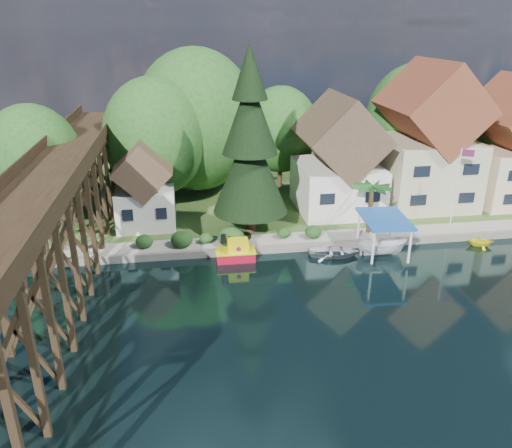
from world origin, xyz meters
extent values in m
plane|color=black|center=(0.00, 0.00, 0.00)|extent=(140.00, 140.00, 0.00)
cube|color=#335221|center=(0.00, 34.00, 0.25)|extent=(140.00, 52.00, 0.50)
cube|color=slate|center=(4.00, 8.00, 0.31)|extent=(60.00, 0.40, 0.62)
cube|color=gray|center=(6.00, 9.30, 0.53)|extent=(50.00, 2.60, 0.06)
cube|color=black|center=(-16.00, -6.40, 4.00)|extent=(4.00, 0.36, 8.00)
cube|color=black|center=(-16.00, -3.20, 4.00)|extent=(4.00, 0.36, 8.00)
cube|color=black|center=(-16.00, 0.00, 4.00)|extent=(4.00, 0.36, 8.00)
cube|color=black|center=(-16.00, 3.20, 4.00)|extent=(4.00, 0.36, 8.00)
cube|color=black|center=(-16.00, 6.40, 4.00)|extent=(4.00, 0.36, 8.00)
cube|color=black|center=(-16.00, 9.60, 4.00)|extent=(4.00, 0.36, 8.00)
cube|color=black|center=(-16.00, 12.80, 4.00)|extent=(4.00, 0.36, 8.00)
cube|color=black|center=(-16.00, 16.00, 4.00)|extent=(4.00, 0.36, 8.00)
cube|color=black|center=(-16.00, 19.20, 4.00)|extent=(4.00, 0.36, 8.00)
cube|color=black|center=(-16.00, 22.40, 4.00)|extent=(4.00, 0.36, 8.00)
cube|color=black|center=(-16.00, 25.60, 4.00)|extent=(4.00, 0.36, 8.00)
cube|color=black|center=(-17.75, 6.00, 8.05)|extent=(0.35, 44.00, 0.35)
cube|color=black|center=(-14.25, 6.00, 8.05)|extent=(0.35, 44.00, 0.35)
cube|color=black|center=(-16.00, 6.00, 8.35)|extent=(4.00, 44.00, 0.30)
cube|color=black|center=(-18.00, 6.00, 8.90)|extent=(0.12, 44.00, 0.80)
cube|color=black|center=(-14.00, 6.00, 8.90)|extent=(0.12, 44.00, 0.80)
cube|color=white|center=(7.00, 16.00, 2.75)|extent=(7.50, 8.00, 4.50)
cube|color=#4D3529|center=(7.00, 16.00, 7.70)|extent=(7.64, 8.64, 7.64)
cube|color=black|center=(4.90, 11.96, 2.98)|extent=(1.35, 0.08, 1.00)
cube|color=black|center=(9.10, 11.96, 2.98)|extent=(1.35, 0.08, 1.00)
cube|color=#BEB795|center=(16.00, 16.50, 3.75)|extent=(8.50, 8.50, 6.50)
cube|color=brown|center=(16.00, 16.50, 10.06)|extent=(8.65, 9.18, 8.65)
cube|color=black|center=(13.62, 12.21, 4.08)|extent=(1.53, 0.08, 1.00)
cube|color=black|center=(18.38, 12.21, 4.08)|extent=(1.53, 0.08, 1.00)
cube|color=beige|center=(25.00, 16.00, 3.25)|extent=(8.00, 8.00, 5.50)
cube|color=white|center=(-11.00, 14.50, 2.25)|extent=(5.00, 5.00, 3.50)
cube|color=#4D3529|center=(-11.00, 14.50, 5.80)|extent=(5.09, 5.40, 5.09)
cube|color=black|center=(-12.40, 11.96, 2.43)|extent=(0.90, 0.08, 1.00)
cube|color=black|center=(-9.60, 11.96, 2.43)|extent=(0.90, 0.08, 1.00)
cylinder|color=#382314|center=(-10.00, 19.00, 2.75)|extent=(0.50, 0.50, 4.50)
ellipsoid|color=#1D4D1B|center=(-10.00, 19.00, 7.50)|extent=(4.40, 4.40, 5.06)
cylinder|color=#382314|center=(-6.00, 23.00, 2.98)|extent=(0.50, 0.50, 4.95)
ellipsoid|color=#1D4D1B|center=(-6.00, 23.00, 8.20)|extent=(5.00, 5.00, 5.75)
cylinder|color=#382314|center=(3.00, 24.00, 2.52)|extent=(0.50, 0.50, 4.05)
ellipsoid|color=#1D4D1B|center=(3.00, 24.00, 6.80)|extent=(4.00, 4.00, 4.60)
cylinder|color=#382314|center=(18.00, 24.00, 2.75)|extent=(0.50, 0.50, 4.50)
ellipsoid|color=#1D4D1B|center=(18.00, 24.00, 7.50)|extent=(4.60, 4.60, 5.29)
cylinder|color=#382314|center=(26.00, 20.00, 2.30)|extent=(0.50, 0.50, 3.60)
ellipsoid|color=#1D4D1B|center=(26.00, 20.00, 6.10)|extent=(3.80, 3.80, 4.37)
cylinder|color=#382314|center=(-20.00, 15.00, 2.52)|extent=(0.50, 0.50, 4.05)
ellipsoid|color=#1D4D1B|center=(-20.00, 15.00, 6.80)|extent=(4.00, 4.00, 4.60)
ellipsoid|color=#163C15|center=(-8.00, 9.20, 1.27)|extent=(1.98, 1.98, 1.53)
ellipsoid|color=#163C15|center=(-6.00, 9.50, 1.09)|extent=(1.54, 1.54, 1.19)
ellipsoid|color=#163C15|center=(-4.00, 9.00, 1.35)|extent=(2.20, 2.20, 1.70)
ellipsoid|color=#163C15|center=(-11.00, 9.40, 1.18)|extent=(1.76, 1.76, 1.36)
ellipsoid|color=#163C15|center=(0.50, 9.60, 1.09)|extent=(1.54, 1.54, 1.19)
ellipsoid|color=#163C15|center=(3.00, 9.30, 1.18)|extent=(1.76, 1.76, 1.36)
cylinder|color=#382314|center=(-2.05, 11.53, 1.94)|extent=(0.87, 0.87, 2.88)
cone|color=black|center=(-2.05, 11.53, 6.27)|extent=(6.35, 6.35, 7.69)
cone|color=black|center=(-2.05, 11.53, 10.60)|extent=(4.62, 4.62, 6.25)
cone|color=black|center=(-2.05, 11.53, 13.96)|extent=(2.88, 2.88, 4.33)
cylinder|color=#382314|center=(8.03, 9.72, 2.47)|extent=(0.39, 0.39, 3.95)
ellipsoid|color=#16441A|center=(8.03, 9.72, 4.63)|extent=(3.72, 3.72, 0.90)
cylinder|color=white|center=(16.09, 10.50, 4.00)|extent=(0.10, 0.10, 7.00)
cube|color=#AE180C|center=(16.60, 10.28, 7.10)|extent=(0.93, 0.43, 0.60)
cube|color=#AC0B25|center=(-3.86, 7.13, 0.35)|extent=(3.04, 1.66, 0.80)
cube|color=yellow|center=(-3.86, 7.13, 0.78)|extent=(3.14, 1.76, 0.10)
cube|color=yellow|center=(-3.66, 7.13, 1.21)|extent=(1.63, 1.23, 1.01)
cylinder|color=black|center=(-4.76, 7.15, 1.86)|extent=(0.44, 0.44, 0.70)
cylinder|color=#920B47|center=(-3.67, 6.51, 1.21)|extent=(0.36, 0.09, 0.36)
cylinder|color=#920B47|center=(-3.65, 7.75, 1.21)|extent=(0.36, 0.09, 0.36)
cylinder|color=#920B47|center=(-2.85, 7.12, 1.21)|extent=(0.09, 0.36, 0.36)
imported|color=silver|center=(4.07, 6.73, 0.42)|extent=(4.49, 3.55, 0.84)
imported|color=white|center=(7.91, 6.29, 0.78)|extent=(4.17, 1.88, 1.56)
cube|color=#1A54AE|center=(7.91, 6.29, 3.13)|extent=(3.88, 5.30, 0.19)
cylinder|color=white|center=(9.12, 3.99, 1.72)|extent=(0.19, 0.19, 2.82)
cylinder|color=white|center=(9.50, 8.36, 1.72)|extent=(0.19, 0.19, 2.82)
cylinder|color=white|center=(6.31, 4.23, 1.72)|extent=(0.19, 0.19, 2.82)
cylinder|color=white|center=(6.69, 8.60, 1.72)|extent=(0.19, 0.19, 2.82)
imported|color=#FFF51C|center=(16.77, 6.71, 0.57)|extent=(2.60, 2.40, 1.14)
camera|label=1|loc=(-7.53, -28.27, 17.45)|focal=35.00mm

